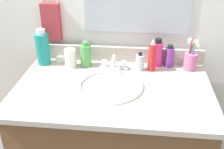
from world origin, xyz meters
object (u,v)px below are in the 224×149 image
object	(u,v)px
bottle_soap_pink	(157,54)
bottle_cream_purple	(169,57)
bottle_gel_clear	(140,62)
hand_towel	(51,22)
bottle_mouthwash_teal	(43,48)
soap_bar	(62,59)
faucet	(114,64)
bottle_toner_green	(86,55)
cup_pink	(190,60)
bottle_lotion_white	(70,58)
bottle_spray_red	(152,56)

from	to	relation	value
bottle_soap_pink	bottle_cream_purple	bearing A→B (deg)	-0.56
bottle_cream_purple	bottle_gel_clear	bearing A→B (deg)	-159.05
hand_towel	bottle_mouthwash_teal	world-z (taller)	hand_towel
bottle_gel_clear	soap_bar	distance (m)	0.47
bottle_soap_pink	soap_bar	xyz separation A→B (m)	(-0.56, 0.00, -0.06)
faucet	bottle_cream_purple	world-z (taller)	bottle_cream_purple
bottle_mouthwash_teal	bottle_toner_green	distance (m)	0.25
bottle_cream_purple	bottle_soap_pink	size ratio (longest dim) A/B	0.79
hand_towel	faucet	xyz separation A→B (m)	(0.38, -0.13, -0.19)
bottle_gel_clear	cup_pink	world-z (taller)	cup_pink
bottle_toner_green	soap_bar	bearing A→B (deg)	163.59
bottle_cream_purple	bottle_lotion_white	size ratio (longest dim) A/B	1.03
bottle_toner_green	bottle_lotion_white	bearing A→B (deg)	-165.91
bottle_toner_green	soap_bar	size ratio (longest dim) A/B	2.31
bottle_cream_purple	bottle_spray_red	world-z (taller)	bottle_spray_red
bottle_spray_red	cup_pink	world-z (taller)	cup_pink
bottle_toner_green	cup_pink	bearing A→B (deg)	1.72
faucet	bottle_mouthwash_teal	world-z (taller)	bottle_mouthwash_teal
hand_towel	bottle_cream_purple	xyz separation A→B (m)	(0.69, -0.06, -0.16)
bottle_mouthwash_teal	cup_pink	bearing A→B (deg)	1.02
faucet	bottle_lotion_white	xyz separation A→B (m)	(-0.25, 0.00, 0.03)
bottle_cream_purple	bottle_soap_pink	xyz separation A→B (m)	(-0.07, 0.00, 0.02)
bottle_soap_pink	bottle_mouthwash_teal	bearing A→B (deg)	-176.55
bottle_soap_pink	bottle_spray_red	distance (m)	0.07
cup_pink	bottle_spray_red	bearing A→B (deg)	-170.46
bottle_toner_green	soap_bar	xyz separation A→B (m)	(-0.15, 0.05, -0.05)
bottle_spray_red	faucet	bearing A→B (deg)	-178.06
bottle_soap_pink	bottle_gel_clear	xyz separation A→B (m)	(-0.10, -0.06, -0.03)
hand_towel	bottle_soap_pink	xyz separation A→B (m)	(0.62, -0.06, -0.14)
faucet	bottle_toner_green	xyz separation A→B (m)	(-0.16, 0.03, 0.04)
bottle_mouthwash_teal	soap_bar	bearing A→B (deg)	23.94
hand_towel	cup_pink	world-z (taller)	hand_towel
faucet	bottle_gel_clear	bearing A→B (deg)	1.49
bottle_soap_pink	cup_pink	xyz separation A→B (m)	(0.18, -0.02, -0.02)
hand_towel	bottle_soap_pink	world-z (taller)	hand_towel
bottle_mouthwash_teal	bottle_soap_pink	xyz separation A→B (m)	(0.66, 0.04, -0.02)
bottle_soap_pink	bottle_toner_green	world-z (taller)	bottle_soap_pink
bottle_toner_green	cup_pink	distance (m)	0.59
hand_towel	bottle_gel_clear	size ratio (longest dim) A/B	2.07
bottle_mouthwash_teal	bottle_spray_red	size ratio (longest dim) A/B	1.12
cup_pink	soap_bar	bearing A→B (deg)	177.85
cup_pink	bottle_mouthwash_teal	bearing A→B (deg)	-178.98
bottle_toner_green	cup_pink	world-z (taller)	cup_pink
bottle_soap_pink	soap_bar	distance (m)	0.56
bottle_soap_pink	bottle_lotion_white	distance (m)	0.50
hand_towel	faucet	distance (m)	0.45
bottle_gel_clear	bottle_mouthwash_teal	bearing A→B (deg)	177.50
bottle_lotion_white	bottle_gel_clear	bearing A→B (deg)	-0.05
cup_pink	bottle_cream_purple	bearing A→B (deg)	168.18
bottle_mouthwash_teal	bottle_gel_clear	distance (m)	0.56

